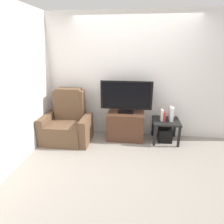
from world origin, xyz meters
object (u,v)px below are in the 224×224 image
book_leftmost (162,115)px  game_console (171,114)px  television (126,96)px  book_middle (164,116)px  side_table (166,124)px  subwoofer_box (165,135)px  tv_stand (125,126)px  recliner_armchair (68,124)px

book_leftmost → game_console: (0.19, 0.03, 0.03)m
television → book_middle: 0.88m
side_table → subwoofer_box: size_ratio=1.94×
tv_stand → recliner_armchair: recliner_armchair is taller
subwoofer_box → game_console: bearing=6.3°
television → book_leftmost: size_ratio=4.47×
recliner_armchair → side_table: 2.06m
side_table → television: bearing=177.6°
book_middle → tv_stand: bearing=177.3°
recliner_armchair → subwoofer_box: 2.07m
book_leftmost → game_console: 0.19m
subwoofer_box → television: bearing=177.6°
television → side_table: (0.84, -0.04, -0.55)m
side_table → book_middle: size_ratio=2.91×
recliner_armchair → subwoofer_box: size_ratio=3.87×
side_table → book_leftmost: size_ratio=2.27×
television → subwoofer_box: bearing=-2.4°
tv_stand → game_console: (0.93, -0.01, 0.32)m
game_console → book_middle: bearing=-167.9°
television → game_console: 0.99m
television → subwoofer_box: television is taller
game_console → subwoofer_box: bearing=-173.7°
recliner_armchair → book_leftmost: size_ratio=4.53×
book_leftmost → game_console: game_console is taller
side_table → subwoofer_box: side_table is taller
recliner_armchair → side_table: (2.04, 0.22, 0.02)m
book_middle → side_table: bearing=21.7°
book_leftmost → book_middle: size_ratio=1.28×
tv_stand → book_middle: book_middle is taller
subwoofer_box → game_console: size_ratio=0.96×
tv_stand → television: bearing=90.0°
side_table → subwoofer_box: 0.25m
recliner_armchair → game_console: 2.16m
game_console → recliner_armchair: bearing=-173.8°
television → side_table: size_ratio=1.97×
television → book_middle: size_ratio=5.73×
book_middle → game_console: 0.15m
subwoofer_box → book_middle: (-0.05, -0.02, 0.42)m
tv_stand → book_leftmost: bearing=-2.9°
recliner_armchair → side_table: size_ratio=2.00×
tv_stand → game_console: 0.98m
tv_stand → book_leftmost: book_leftmost is taller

